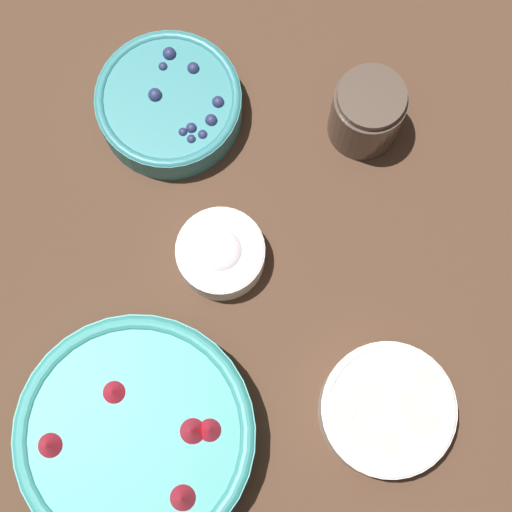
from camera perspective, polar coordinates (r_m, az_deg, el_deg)
name	(u,v)px	position (r m, az deg, el deg)	size (l,w,h in m)	color
ground_plane	(201,316)	(0.99, -3.68, -4.00)	(4.00, 4.00, 0.00)	#4C3323
bowl_strawberries	(137,436)	(0.95, -7.93, -11.79)	(0.26, 0.26, 0.09)	teal
bowl_blueberries	(169,104)	(1.04, -5.79, 10.08)	(0.17, 0.17, 0.06)	teal
bowl_bananas	(387,410)	(0.96, 8.71, -10.13)	(0.15, 0.15, 0.05)	white
bowl_cream	(221,253)	(0.98, -2.37, 0.19)	(0.10, 0.10, 0.05)	white
jar_chocolate	(366,114)	(1.02, 7.38, 9.39)	(0.08, 0.08, 0.10)	#4C3D33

